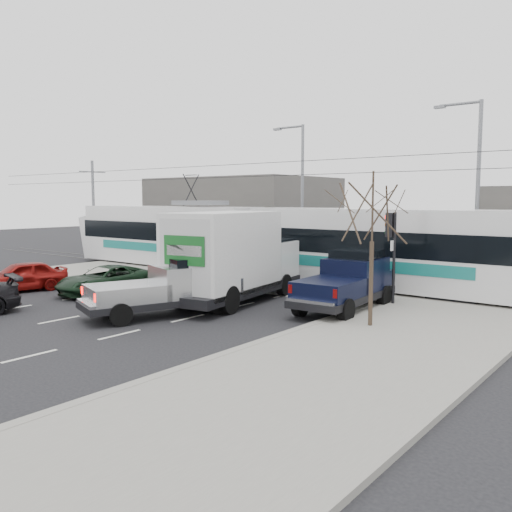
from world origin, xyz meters
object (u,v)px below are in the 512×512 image
Objects in this scene: street_lamp_near at (474,182)px; green_car at (106,280)px; tram at (257,241)px; red_car at (21,276)px; traffic_signal at (391,238)px; box_truck at (232,258)px; street_lamp_far at (300,186)px; silver_pickup at (171,287)px; bare_tree at (373,214)px; navy_pickup at (348,281)px.

street_lamp_near is 1.98× the size of green_car.
tram is (-10.00, -4.41, -3.10)m from street_lamp_near.
red_car reaches higher than green_car.
box_truck is (-5.50, -3.22, -0.89)m from traffic_signal.
silver_pickup is at bearing -72.81° from street_lamp_far.
green_car is (-5.85, -1.95, -1.22)m from box_truck.
street_lamp_near is at bearing 91.42° from bare_tree.
bare_tree is 1.39× the size of traffic_signal.
silver_pickup is 3.26m from box_truck.
bare_tree is 11.58m from street_lamp_near.
tram is at bearing 74.65° from red_car.
bare_tree is at bearing -15.16° from box_truck.
street_lamp_near is 1.16× the size of box_truck.
bare_tree reaches higher than traffic_signal.
silver_pickup is at bearing -11.19° from green_car.
street_lamp_far is 17.82m from red_car.
bare_tree is 0.56× the size of street_lamp_far.
bare_tree is 17.97m from street_lamp_far.
tram reaches higher than green_car.
silver_pickup is 9.27m from red_car.
street_lamp_far is 1.63× the size of navy_pickup.
street_lamp_far reaches higher than green_car.
navy_pickup is at bearing -101.38° from street_lamp_near.
street_lamp_far is at bearing 127.90° from navy_pickup.
street_lamp_far is at bearing 88.20° from green_car.
silver_pickup is 0.78× the size of box_truck.
traffic_signal reaches higher than silver_pickup.
navy_pickup is 1.21× the size of green_car.
tram is at bearing 111.58° from box_truck.
street_lamp_far reaches higher than tram.
traffic_signal is at bearing -41.72° from street_lamp_far.
navy_pickup is at bearing 19.89° from green_car.
street_lamp_near is 18.15m from green_car.
traffic_signal reaches higher than green_car.
red_car is at bearing -168.70° from bare_tree.
bare_tree reaches higher than box_truck.
box_truck is at bearing -59.72° from tram.
street_lamp_near reaches higher than silver_pickup.
silver_pickup is at bearing -138.06° from navy_pickup.
street_lamp_far is 15.36m from green_car.
box_truck is (-6.63, 0.77, -1.94)m from bare_tree.
silver_pickup is 6.73m from navy_pickup.
street_lamp_near is at bearing 50.92° from box_truck.
red_car is at bearing -149.70° from green_car.
street_lamp_near is 10.11m from navy_pickup.
traffic_signal is 0.59× the size of silver_pickup.
tram is 8.66m from green_car.
bare_tree reaches higher than green_car.
street_lamp_near is at bearing 57.04° from red_car.
traffic_signal is 6.43m from box_truck.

